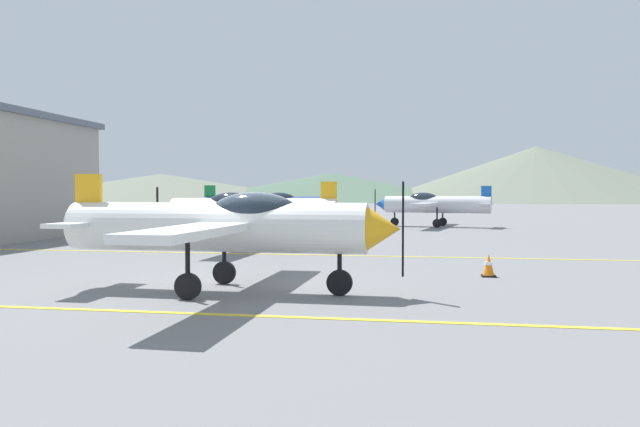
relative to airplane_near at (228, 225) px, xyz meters
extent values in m
plane|color=slate|center=(0.12, 0.70, -1.44)|extent=(400.00, 400.00, 0.00)
cube|color=yellow|center=(0.12, -2.38, -1.44)|extent=(80.00, 0.16, 0.01)
cube|color=yellow|center=(0.12, 7.95, -1.44)|extent=(80.00, 0.16, 0.01)
cylinder|color=white|center=(-0.29, 0.00, -0.04)|extent=(6.60, 1.17, 1.07)
cone|color=#F2A519|center=(3.34, -0.05, -0.04)|extent=(0.69, 0.92, 0.91)
cube|color=black|center=(3.73, -0.06, -0.04)|extent=(0.04, 0.12, 1.94)
ellipsoid|color=#1E2833|center=(0.58, -0.01, 0.28)|extent=(1.95, 0.90, 0.87)
cube|color=white|center=(0.10, 0.00, 0.01)|extent=(1.20, 8.54, 0.15)
cube|color=white|center=(-3.29, 0.05, 0.01)|extent=(0.72, 2.53, 0.10)
cube|color=#F2A519|center=(-3.29, 0.05, 0.54)|extent=(0.61, 0.13, 1.16)
cylinder|color=black|center=(2.42, -0.04, -0.69)|extent=(0.10, 0.10, 0.97)
cylinder|color=black|center=(2.42, -0.04, -1.17)|extent=(0.54, 0.12, 0.54)
cylinder|color=black|center=(-0.50, -1.06, -0.69)|extent=(0.10, 0.10, 0.97)
cylinder|color=black|center=(-0.50, -1.06, -1.17)|extent=(0.54, 0.12, 0.54)
cylinder|color=black|center=(-0.46, 1.07, -0.69)|extent=(0.10, 0.10, 0.97)
cylinder|color=black|center=(-0.46, 1.07, -1.17)|extent=(0.54, 0.12, 0.54)
cylinder|color=white|center=(-2.44, 10.27, -0.04)|extent=(6.61, 1.26, 1.07)
cone|color=#F2A519|center=(-6.07, 10.38, -0.04)|extent=(0.70, 0.93, 0.91)
cube|color=black|center=(-6.46, 10.39, -0.04)|extent=(0.04, 0.12, 1.94)
ellipsoid|color=#1E2833|center=(-3.31, 10.30, 0.28)|extent=(1.96, 0.93, 0.87)
cube|color=white|center=(-2.83, 10.29, 0.01)|extent=(1.32, 8.55, 0.15)
cube|color=white|center=(0.56, 10.19, 0.01)|extent=(0.75, 2.54, 0.10)
cube|color=#F2A519|center=(0.56, 10.19, 0.54)|extent=(0.61, 0.13, 1.16)
cylinder|color=black|center=(-5.15, 10.36, -0.69)|extent=(0.10, 0.10, 0.97)
cylinder|color=black|center=(-5.15, 10.36, -1.17)|extent=(0.55, 0.13, 0.54)
cylinder|color=black|center=(-2.21, 11.33, -0.69)|extent=(0.10, 0.10, 0.97)
cylinder|color=black|center=(-2.21, 11.33, -1.17)|extent=(0.55, 0.13, 0.54)
cylinder|color=black|center=(-2.28, 9.20, -0.69)|extent=(0.10, 0.10, 0.97)
cylinder|color=black|center=(-2.28, 9.20, -1.17)|extent=(0.55, 0.13, 0.54)
cylinder|color=#33478C|center=(-4.84, 20.60, -0.04)|extent=(6.67, 2.35, 1.07)
cone|color=#1E8C3F|center=(-1.28, 21.32, -0.04)|extent=(0.84, 1.02, 0.91)
cube|color=black|center=(-0.90, 21.40, -0.04)|extent=(0.06, 0.12, 1.94)
ellipsoid|color=#1E2833|center=(-3.98, 20.77, 0.28)|extent=(2.07, 1.24, 0.87)
cube|color=#33478C|center=(-4.46, 20.67, 0.01)|extent=(2.74, 8.56, 0.15)
cube|color=#33478C|center=(-7.78, 20.00, 0.01)|extent=(1.16, 2.60, 0.10)
cube|color=#1E8C3F|center=(-7.78, 20.00, 0.54)|extent=(0.62, 0.24, 1.16)
cylinder|color=black|center=(-2.18, 21.14, -0.69)|extent=(0.10, 0.10, 0.97)
cylinder|color=black|center=(-2.18, 21.14, -1.17)|extent=(0.55, 0.22, 0.54)
cylinder|color=black|center=(-4.81, 19.51, -0.69)|extent=(0.10, 0.10, 0.97)
cylinder|color=black|center=(-4.81, 19.51, -1.17)|extent=(0.55, 0.22, 0.54)
cylinder|color=black|center=(-5.24, 21.60, -0.69)|extent=(0.10, 0.10, 0.97)
cylinder|color=black|center=(-5.24, 21.60, -1.17)|extent=(0.55, 0.22, 0.54)
cylinder|color=silver|center=(4.86, 26.34, -0.04)|extent=(6.67, 2.26, 1.07)
cone|color=blue|center=(1.29, 27.01, -0.04)|extent=(0.83, 1.02, 0.91)
cube|color=black|center=(0.91, 27.08, -0.04)|extent=(0.06, 0.12, 1.94)
ellipsoid|color=#1E2833|center=(4.00, 26.50, 0.28)|extent=(2.06, 1.21, 0.87)
cube|color=silver|center=(4.48, 26.41, 0.01)|extent=(2.62, 8.57, 0.15)
cube|color=silver|center=(7.81, 25.79, 0.01)|extent=(1.13, 2.60, 0.10)
cube|color=blue|center=(7.81, 25.79, 0.54)|extent=(0.62, 0.23, 1.16)
cylinder|color=black|center=(2.20, 26.84, -0.69)|extent=(0.10, 0.10, 0.97)
cylinder|color=black|center=(2.20, 26.84, -1.17)|extent=(0.55, 0.21, 0.54)
cylinder|color=black|center=(5.25, 27.35, -0.69)|extent=(0.10, 0.10, 0.97)
cylinder|color=black|center=(5.25, 27.35, -1.17)|extent=(0.55, 0.21, 0.54)
cylinder|color=black|center=(4.85, 25.26, -0.69)|extent=(0.10, 0.10, 0.97)
cylinder|color=black|center=(4.85, 25.26, -1.17)|extent=(0.55, 0.21, 0.54)
cube|color=black|center=(5.78, 3.44, -1.42)|extent=(0.36, 0.36, 0.04)
cone|color=orange|center=(5.78, 3.44, -1.13)|extent=(0.29, 0.29, 0.55)
cylinder|color=white|center=(5.78, 3.44, -1.10)|extent=(0.20, 0.20, 0.08)
cone|color=slate|center=(-65.19, 139.27, 2.15)|extent=(89.87, 89.87, 7.19)
cone|color=#4C6651|center=(-21.18, 148.34, 2.26)|extent=(81.87, 81.87, 7.41)
cone|color=slate|center=(31.26, 146.63, 5.44)|extent=(81.79, 81.79, 13.76)
camera|label=1|loc=(4.19, -12.50, 0.70)|focal=34.10mm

